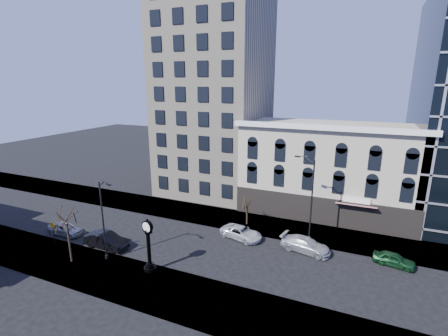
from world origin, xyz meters
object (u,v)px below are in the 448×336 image
at_px(street_clock, 149,247).
at_px(car_near_b, 106,240).
at_px(street_lamp_near, 104,199).
at_px(car_near_a, 65,229).
at_px(warning_sign, 53,229).

relative_size(street_clock, car_near_b, 1.04).
bearing_deg(street_lamp_near, street_clock, 22.43).
bearing_deg(street_clock, street_lamp_near, -166.62).
xyz_separation_m(street_clock, car_near_a, (-13.67, 2.42, -1.75)).
distance_m(street_clock, car_near_b, 7.49).
distance_m(street_clock, warning_sign, 12.50).
xyz_separation_m(car_near_a, car_near_b, (6.63, -0.47, 0.09)).
relative_size(street_clock, warning_sign, 1.92).
bearing_deg(street_clock, car_near_b, 175.27).
bearing_deg(car_near_a, street_clock, -101.29).
relative_size(street_lamp_near, car_near_a, 1.99).
bearing_deg(car_near_b, car_near_a, 86.36).
distance_m(street_clock, car_near_a, 13.99).
xyz_separation_m(warning_sign, car_near_a, (-1.18, 2.42, -1.26)).
bearing_deg(street_lamp_near, warning_sign, -161.73).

